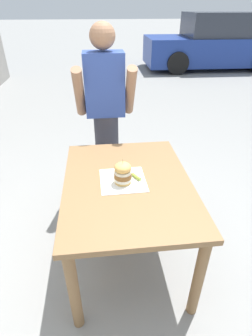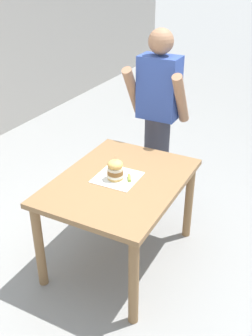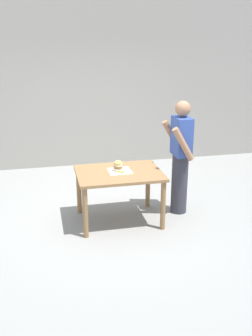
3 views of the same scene
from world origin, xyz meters
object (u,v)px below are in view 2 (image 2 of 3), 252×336
object	(u,v)px
sandwich	(115,170)
diner_across_table	(158,119)
patio_table	(120,192)
parked_car_mid_block	(21,11)
pickle_spear	(129,178)

from	to	relation	value
sandwich	diner_across_table	size ratio (longest dim) A/B	0.11
sandwich	diner_across_table	xyz separation A→B (m)	(-0.07, 0.94, 0.06)
patio_table	parked_car_mid_block	bearing A→B (deg)	134.68
pickle_spear	diner_across_table	world-z (taller)	diner_across_table
sandwich	pickle_spear	size ratio (longest dim) A/B	2.18
parked_car_mid_block	sandwich	bearing A→B (deg)	-45.48
parked_car_mid_block	patio_table	bearing A→B (deg)	-45.32
patio_table	parked_car_mid_block	size ratio (longest dim) A/B	0.28
patio_table	diner_across_table	world-z (taller)	diner_across_table
sandwich	parked_car_mid_block	xyz separation A→B (m)	(-7.21, 7.33, -0.11)
pickle_spear	parked_car_mid_block	xyz separation A→B (m)	(-7.31, 7.30, -0.04)
pickle_spear	sandwich	bearing A→B (deg)	-160.10
patio_table	diner_across_table	bearing A→B (deg)	96.37
diner_across_table	parked_car_mid_block	xyz separation A→B (m)	(-7.14, 6.39, -0.16)
diner_across_table	parked_car_mid_block	distance (m)	9.58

